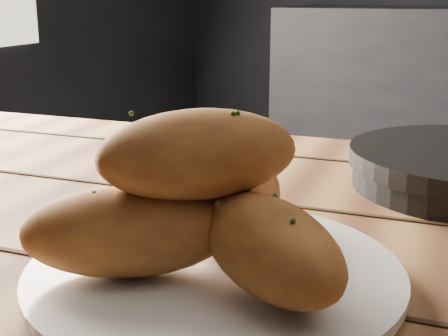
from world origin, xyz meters
The scene contains 2 objects.
plate centered at (-0.80, -0.78, 0.76)m, with size 0.29×0.29×0.02m.
bread_rolls centered at (-0.80, -0.78, 0.81)m, with size 0.27×0.23×0.12m.
Camera 1 is at (-0.64, -1.19, 0.97)m, focal length 50.00 mm.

